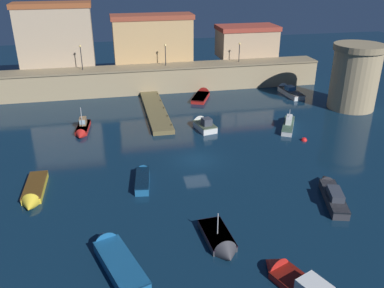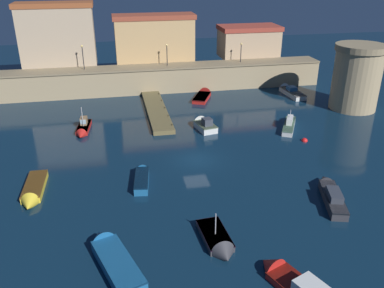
# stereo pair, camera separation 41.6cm
# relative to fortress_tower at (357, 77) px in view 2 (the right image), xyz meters

# --- Properties ---
(ground_plane) EXTENTS (137.00, 137.00, 0.00)m
(ground_plane) POSITION_rel_fortress_tower_xyz_m (-24.30, -11.33, -4.42)
(ground_plane) COLOR #0C2338
(quay_wall) EXTENTS (49.94, 4.03, 3.92)m
(quay_wall) POSITION_rel_fortress_tower_xyz_m (-24.30, 13.37, -2.44)
(quay_wall) COLOR #9E8966
(quay_wall) RESTS_ON ground
(old_town_backdrop) EXTENTS (41.04, 5.70, 9.38)m
(old_town_backdrop) POSITION_rel_fortress_tower_xyz_m (-26.95, 17.52, 3.10)
(old_town_backdrop) COLOR tan
(old_town_backdrop) RESTS_ON ground
(fortress_tower) EXTENTS (6.68, 6.68, 8.71)m
(fortress_tower) POSITION_rel_fortress_tower_xyz_m (0.00, 0.00, 0.00)
(fortress_tower) COLOR #9E8966
(fortress_tower) RESTS_ON ground
(pier_dock) EXTENTS (2.60, 15.78, 0.70)m
(pier_dock) POSITION_rel_fortress_tower_xyz_m (-26.62, 3.62, -4.15)
(pier_dock) COLOR brown
(pier_dock) RESTS_ON ground
(quay_lamp_0) EXTENTS (0.32, 0.32, 3.59)m
(quay_lamp_0) POSITION_rel_fortress_tower_xyz_m (-36.01, 13.37, 1.88)
(quay_lamp_0) COLOR black
(quay_lamp_0) RESTS_ON quay_wall
(quay_lamp_1) EXTENTS (0.32, 0.32, 3.25)m
(quay_lamp_1) POSITION_rel_fortress_tower_xyz_m (-23.65, 13.37, 1.69)
(quay_lamp_1) COLOR black
(quay_lamp_1) RESTS_ON quay_wall
(quay_lamp_2) EXTENTS (0.32, 0.32, 3.00)m
(quay_lamp_2) POSITION_rel_fortress_tower_xyz_m (-11.96, 13.37, 1.54)
(quay_lamp_2) COLOR black
(quay_lamp_2) RESTS_ON quay_wall
(moored_boat_0) EXTENTS (1.86, 5.43, 1.14)m
(moored_boat_0) POSITION_rel_fortress_tower_xyz_m (-30.13, -14.47, -4.01)
(moored_boat_0) COLOR #195689
(moored_boat_0) RESTS_ON ground
(moored_boat_1) EXTENTS (3.87, 6.05, 1.92)m
(moored_boat_1) POSITION_rel_fortress_tower_xyz_m (-22.12, -29.75, -4.02)
(moored_boat_1) COLOR red
(moored_boat_1) RESTS_ON ground
(moored_boat_2) EXTENTS (1.73, 6.26, 1.52)m
(moored_boat_2) POSITION_rel_fortress_tower_xyz_m (-39.67, -15.28, -4.08)
(moored_boat_2) COLOR gold
(moored_boat_2) RESTS_ON ground
(moored_boat_3) EXTENTS (2.10, 4.94, 2.86)m
(moored_boat_3) POSITION_rel_fortress_tower_xyz_m (-25.59, -25.16, -4.14)
(moored_boat_3) COLOR #333338
(moored_boat_3) RESTS_ON ground
(moored_boat_4) EXTENTS (4.20, 6.45, 2.57)m
(moored_boat_4) POSITION_rel_fortress_tower_xyz_m (-11.19, -4.61, -3.96)
(moored_boat_4) COLOR silver
(moored_boat_4) RESTS_ON ground
(moored_boat_5) EXTENTS (3.95, 7.18, 1.76)m
(moored_boat_5) POSITION_rel_fortress_tower_xyz_m (-33.09, -25.18, -3.97)
(moored_boat_5) COLOR #195689
(moored_boat_5) RESTS_ON ground
(moored_boat_6) EXTENTS (4.17, 6.20, 1.74)m
(moored_boat_6) POSITION_rel_fortress_tower_xyz_m (-18.93, 8.91, -4.11)
(moored_boat_6) COLOR red
(moored_boat_6) RESTS_ON ground
(moored_boat_7) EXTENTS (1.84, 5.30, 3.29)m
(moored_boat_7) POSITION_rel_fortress_tower_xyz_m (-36.00, -1.31, -4.04)
(moored_boat_7) COLOR red
(moored_boat_7) RESTS_ON ground
(moored_boat_8) EXTENTS (2.55, 4.39, 2.10)m
(moored_boat_8) POSITION_rel_fortress_tower_xyz_m (-21.68, -3.08, -3.91)
(moored_boat_8) COLOR silver
(moored_boat_8) RESTS_ON ground
(moored_boat_10) EXTENTS (3.17, 6.85, 1.55)m
(moored_boat_10) POSITION_rel_fortress_tower_xyz_m (-14.52, -20.78, -3.94)
(moored_boat_10) COLOR #333338
(moored_boat_10) RESTS_ON ground
(moored_boat_11) EXTENTS (2.12, 6.98, 1.78)m
(moored_boat_11) POSITION_rel_fortress_tower_xyz_m (-5.71, 7.97, -3.98)
(moored_boat_11) COLOR silver
(moored_boat_11) RESTS_ON ground
(mooring_buoy_0) EXTENTS (0.71, 0.71, 0.71)m
(mooring_buoy_0) POSITION_rel_fortress_tower_xyz_m (-11.31, -9.06, -4.42)
(mooring_buoy_0) COLOR red
(mooring_buoy_0) RESTS_ON ground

